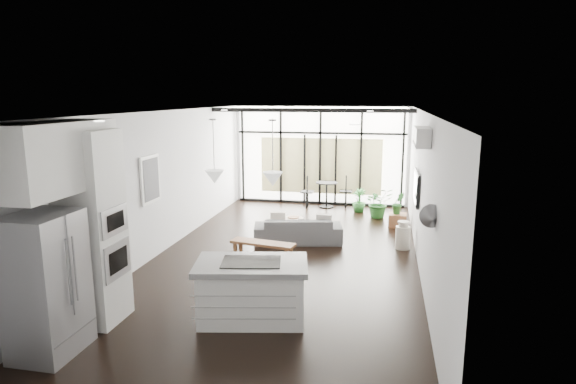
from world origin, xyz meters
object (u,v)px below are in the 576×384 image
at_px(pouf, 293,225).
at_px(tv, 417,188).
at_px(console_bench, 263,252).
at_px(island, 252,291).
at_px(fridge, 46,285).
at_px(milk_can, 403,235).
at_px(sofa, 298,226).

bearing_deg(pouf, tv, -15.96).
distance_m(console_bench, pouf, 2.05).
xyz_separation_m(island, fridge, (-2.16, -1.34, 0.45)).
bearing_deg(console_bench, milk_can, 37.68).
height_order(sofa, console_bench, sofa).
xyz_separation_m(fridge, tv, (4.54, 4.95, 0.43)).
xyz_separation_m(island, sofa, (-0.03, 3.71, -0.06)).
bearing_deg(island, milk_can, 48.52).
bearing_deg(console_bench, sofa, 83.32).
bearing_deg(tv, milk_can, 160.55).
bearing_deg(milk_can, console_bench, -152.25).
xyz_separation_m(sofa, milk_can, (2.19, -0.02, -0.07)).
bearing_deg(sofa, milk_can, 167.07).
xyz_separation_m(island, tv, (2.38, 3.61, 0.88)).
relative_size(milk_can, tv, 0.53).
bearing_deg(sofa, pouf, -83.20).
relative_size(sofa, milk_can, 3.19).
relative_size(sofa, tv, 1.69).
distance_m(console_bench, milk_can, 2.94).
bearing_deg(fridge, pouf, 71.54).
bearing_deg(sofa, tv, 165.29).
bearing_deg(tv, fridge, -132.50).
xyz_separation_m(island, milk_can, (2.16, 3.68, -0.13)).
height_order(sofa, milk_can, sofa).
relative_size(console_bench, milk_can, 2.12).
bearing_deg(fridge, island, 31.93).
relative_size(island, sofa, 0.83).
bearing_deg(milk_can, island, -120.42).
height_order(island, tv, tv).
bearing_deg(pouf, sofa, -70.86).
xyz_separation_m(console_bench, pouf, (0.19, 2.05, -0.02)).
distance_m(fridge, console_bench, 4.09).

